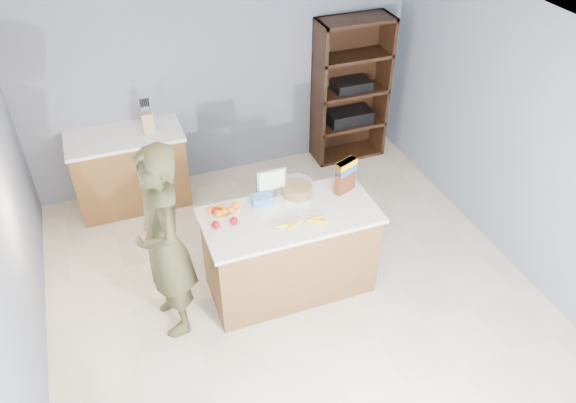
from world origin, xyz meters
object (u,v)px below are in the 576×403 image
object	(u,v)px
tv	(271,181)
counter_peninsula	(290,254)
person	(164,244)
shelving_unit	(349,92)
cereal_box	(346,174)

from	to	relation	value
tv	counter_peninsula	bearing A→B (deg)	-79.52
counter_peninsula	tv	world-z (taller)	tv
person	shelving_unit	bearing A→B (deg)	121.85
counter_peninsula	tv	size ratio (longest dim) A/B	5.53
person	tv	bearing A→B (deg)	102.53
counter_peninsula	shelving_unit	distance (m)	2.61
shelving_unit	person	bearing A→B (deg)	-141.98
person	tv	distance (m)	1.13
shelving_unit	cereal_box	bearing A→B (deg)	-116.62
shelving_unit	cereal_box	size ratio (longest dim) A/B	5.55
counter_peninsula	shelving_unit	world-z (taller)	shelving_unit
shelving_unit	person	xyz separation A→B (m)	(-2.67, -2.09, 0.05)
tv	cereal_box	distance (m)	0.68
person	cereal_box	size ratio (longest dim) A/B	5.67
person	cereal_box	bearing A→B (deg)	90.04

